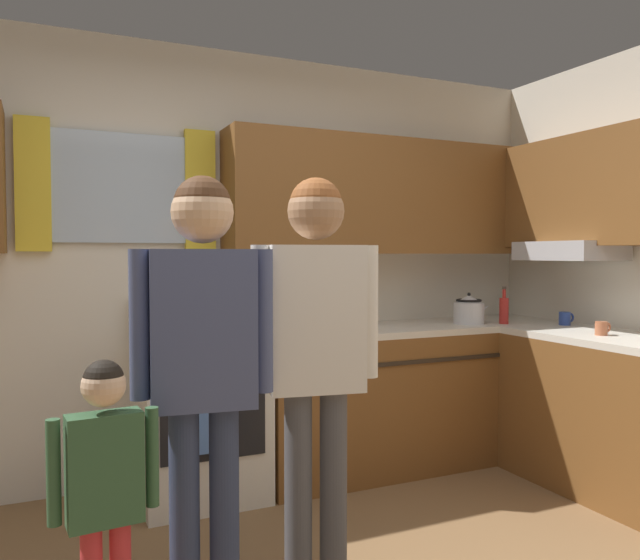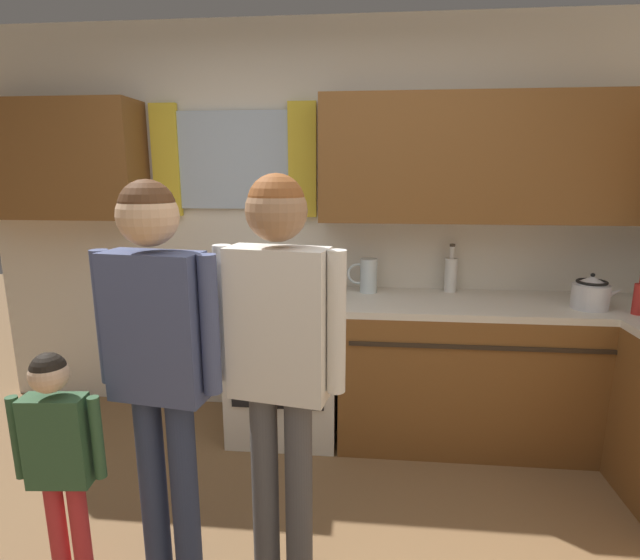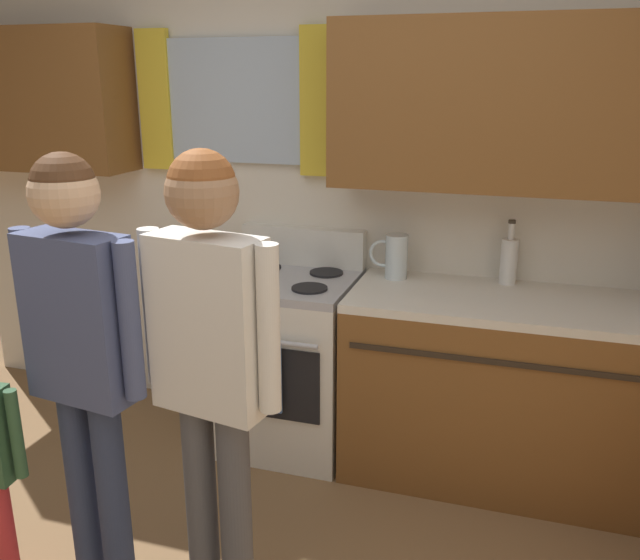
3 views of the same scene
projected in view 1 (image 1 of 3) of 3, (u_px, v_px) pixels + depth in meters
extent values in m
cube|color=silver|center=(212.00, 264.00, 3.85)|extent=(4.60, 0.10, 2.60)
cube|color=silver|center=(121.00, 188.00, 3.54)|extent=(0.73, 0.03, 0.62)
cube|color=yellow|center=(33.00, 184.00, 3.35)|extent=(0.18, 0.04, 0.72)
cube|color=yellow|center=(200.00, 191.00, 3.72)|extent=(0.18, 0.04, 0.72)
cube|color=brown|center=(393.00, 197.00, 4.13)|extent=(2.26, 0.32, 0.74)
cube|color=brown|center=(581.00, 192.00, 3.91)|extent=(0.32, 1.37, 0.68)
cube|color=#B7B7BC|center=(569.00, 251.00, 3.93)|extent=(0.40, 0.60, 0.12)
cube|color=brown|center=(413.00, 396.00, 4.07)|extent=(2.11, 0.62, 0.86)
cube|color=silver|center=(414.00, 328.00, 4.05)|extent=(2.11, 0.62, 0.04)
cube|color=brown|center=(614.00, 418.00, 3.55)|extent=(0.62, 1.22, 0.86)
cube|color=silver|center=(615.00, 339.00, 3.53)|extent=(0.62, 1.22, 0.04)
cube|color=#2D2319|center=(442.00, 360.00, 3.77)|extent=(1.99, 0.01, 0.02)
cube|color=silver|center=(200.00, 420.00, 3.49)|extent=(0.67, 0.62, 0.86)
cube|color=black|center=(214.00, 425.00, 3.20)|extent=(0.55, 0.01, 0.36)
cylinder|color=#ADADB2|center=(215.00, 384.00, 3.17)|extent=(0.55, 0.02, 0.02)
cube|color=#ADADB2|center=(199.00, 340.00, 3.47)|extent=(0.67, 0.62, 0.04)
cube|color=silver|center=(188.00, 315.00, 3.71)|extent=(0.67, 0.08, 0.20)
cylinder|color=black|center=(174.00, 341.00, 3.28)|extent=(0.17, 0.17, 0.01)
cylinder|color=black|center=(235.00, 337.00, 3.42)|extent=(0.17, 0.17, 0.01)
cylinder|color=black|center=(164.00, 334.00, 3.53)|extent=(0.17, 0.17, 0.01)
cylinder|color=black|center=(222.00, 331.00, 3.66)|extent=(0.17, 0.17, 0.01)
cube|color=#4C72B7|center=(216.00, 419.00, 3.17)|extent=(0.20, 0.02, 0.34)
cylinder|color=white|center=(348.00, 307.00, 4.12)|extent=(0.08, 0.08, 0.22)
cylinder|color=white|center=(348.00, 285.00, 4.11)|extent=(0.03, 0.03, 0.08)
cylinder|color=#3F382D|center=(348.00, 278.00, 4.11)|extent=(0.03, 0.03, 0.02)
cylinder|color=red|center=(504.00, 311.00, 4.11)|extent=(0.06, 0.06, 0.17)
cylinder|color=red|center=(504.00, 294.00, 4.11)|extent=(0.02, 0.02, 0.06)
cylinder|color=#3F382D|center=(504.00, 288.00, 4.10)|extent=(0.03, 0.03, 0.02)
cylinder|color=#B76642|center=(601.00, 328.00, 3.53)|extent=(0.07, 0.07, 0.08)
torus|color=#B76642|center=(607.00, 327.00, 3.55)|extent=(0.06, 0.01, 0.06)
cylinder|color=#2D479E|center=(565.00, 319.00, 4.04)|extent=(0.07, 0.07, 0.08)
torus|color=#2D479E|center=(570.00, 318.00, 4.06)|extent=(0.06, 0.01, 0.06)
cylinder|color=silver|center=(469.00, 313.00, 4.11)|extent=(0.20, 0.20, 0.14)
cone|color=silver|center=(469.00, 299.00, 4.11)|extent=(0.18, 0.18, 0.05)
sphere|color=black|center=(469.00, 294.00, 4.11)|extent=(0.02, 0.02, 0.02)
cone|color=silver|center=(485.00, 308.00, 4.17)|extent=(0.09, 0.04, 0.07)
torus|color=black|center=(469.00, 300.00, 4.11)|extent=(0.17, 0.17, 0.02)
cylinder|color=silver|center=(276.00, 311.00, 3.83)|extent=(0.11, 0.11, 0.22)
torus|color=silver|center=(265.00, 310.00, 3.80)|extent=(0.14, 0.02, 0.14)
cylinder|color=#2D3856|center=(224.00, 516.00, 2.28)|extent=(0.11, 0.11, 0.81)
cylinder|color=#2D3856|center=(185.00, 520.00, 2.24)|extent=(0.11, 0.11, 0.81)
cube|color=#47517A|center=(203.00, 329.00, 2.23)|extent=(0.39, 0.21, 0.57)
cylinder|color=#47517A|center=(264.00, 321.00, 2.29)|extent=(0.07, 0.07, 0.53)
cylinder|color=#47517A|center=(139.00, 325.00, 2.17)|extent=(0.07, 0.07, 0.53)
sphere|color=#DBAD84|center=(202.00, 212.00, 2.21)|extent=(0.22, 0.22, 0.22)
sphere|color=#4C2D19|center=(202.00, 204.00, 2.21)|extent=(0.20, 0.20, 0.20)
cylinder|color=#4C4C51|center=(333.00, 491.00, 2.50)|extent=(0.11, 0.11, 0.82)
cylinder|color=#4C4C51|center=(298.00, 495.00, 2.46)|extent=(0.11, 0.11, 0.82)
cube|color=white|center=(316.00, 319.00, 2.45)|extent=(0.40, 0.22, 0.58)
cylinder|color=white|center=(369.00, 311.00, 2.51)|extent=(0.07, 0.07, 0.53)
cylinder|color=white|center=(260.00, 314.00, 2.40)|extent=(0.07, 0.07, 0.53)
sphere|color=#A87A56|center=(316.00, 211.00, 2.44)|extent=(0.22, 0.22, 0.22)
sphere|color=brown|center=(316.00, 204.00, 2.44)|extent=(0.21, 0.21, 0.21)
cube|color=#335938|center=(105.00, 469.00, 1.97)|extent=(0.24, 0.12, 0.36)
cylinder|color=#335938|center=(152.00, 457.00, 2.05)|extent=(0.04, 0.04, 0.33)
cylinder|color=#335938|center=(54.00, 472.00, 1.90)|extent=(0.04, 0.04, 0.33)
sphere|color=beige|center=(104.00, 385.00, 1.96)|extent=(0.14, 0.14, 0.14)
sphere|color=black|center=(103.00, 380.00, 1.96)|extent=(0.13, 0.13, 0.13)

